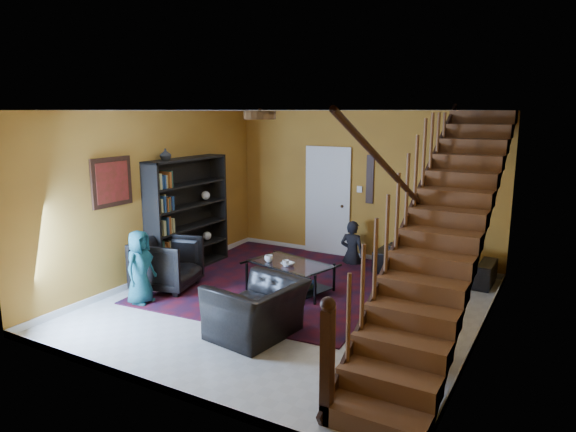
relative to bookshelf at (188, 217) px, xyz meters
name	(u,v)px	position (x,y,z in m)	size (l,w,h in m)	color
floor	(291,305)	(2.40, -0.60, -0.96)	(5.50, 5.50, 0.00)	beige
room	(263,265)	(1.07, 0.73, -0.91)	(5.50, 5.50, 5.50)	#BB8129
staircase	(444,228)	(4.53, -0.60, 0.43)	(0.95, 5.02, 3.18)	brown
bookshelf	(188,217)	(0.00, 0.00, 0.00)	(0.35, 1.80, 2.00)	black
door	(328,203)	(1.70, 2.12, 0.06)	(0.82, 0.05, 2.05)	silver
framed_picture	(112,182)	(-0.17, -1.50, 0.79)	(0.04, 0.74, 0.74)	maroon
wall_hanging	(370,179)	(2.55, 2.13, 0.59)	(0.14, 0.03, 0.90)	black
ceiling_fixture	(260,115)	(2.40, -1.40, 1.78)	(0.40, 0.40, 0.10)	#3F2814
rug	(280,280)	(1.71, 0.27, -0.95)	(3.50, 4.00, 0.02)	#4E0E17
sofa	(434,261)	(3.90, 1.70, -0.68)	(1.94, 0.76, 0.57)	black
armchair_left	(167,264)	(0.35, -0.96, -0.55)	(0.89, 0.91, 0.83)	black
armchair_right	(257,309)	(2.55, -1.74, -0.61)	(1.09, 0.95, 0.71)	black
person_adult_a	(352,254)	(2.39, 1.75, -0.78)	(0.46, 0.30, 1.27)	black
person_adult_b	(434,266)	(3.90, 1.75, -0.78)	(0.62, 0.48, 1.27)	black
person_child	(140,267)	(0.45, -1.64, -0.41)	(0.54, 0.35, 1.11)	#195761
coffee_table	(290,275)	(2.14, -0.14, -0.69)	(1.39, 1.02, 0.48)	black
cup_a	(269,259)	(1.81, -0.25, -0.44)	(0.13, 0.13, 0.10)	#999999
cup_b	(286,263)	(2.16, -0.33, -0.44)	(0.10, 0.10, 0.10)	#999999
bowl	(288,264)	(2.17, -0.28, -0.46)	(0.20, 0.20, 0.05)	#999999
vase	(165,154)	(0.00, -0.50, 1.13)	(0.18, 0.18, 0.19)	#999999
popcorn_bucket	(157,286)	(0.30, -1.17, -0.86)	(0.15, 0.15, 0.17)	red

